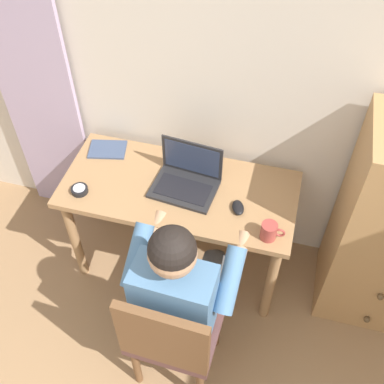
{
  "coord_description": "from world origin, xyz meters",
  "views": [
    {
      "loc": [
        0.3,
        0.21,
        2.59
      ],
      "look_at": [
        -0.11,
        1.74,
        0.81
      ],
      "focal_mm": 44.18,
      "sensor_mm": 36.0,
      "label": 1
    }
  ],
  "objects_px": {
    "computer_mouse": "(238,207)",
    "coffee_mug": "(269,231)",
    "desk": "(179,200)",
    "desk_clock": "(80,190)",
    "person_seated": "(183,282)",
    "chair": "(172,334)",
    "laptop": "(187,178)",
    "notebook_pad": "(108,149)"
  },
  "relations": [
    {
      "from": "computer_mouse",
      "to": "coffee_mug",
      "type": "bearing_deg",
      "value": -57.56
    },
    {
      "from": "desk",
      "to": "desk_clock",
      "type": "xyz_separation_m",
      "value": [
        -0.5,
        -0.17,
        0.12
      ]
    },
    {
      "from": "person_seated",
      "to": "chair",
      "type": "bearing_deg",
      "value": -91.88
    },
    {
      "from": "desk",
      "to": "coffee_mug",
      "type": "relative_size",
      "value": 10.58
    },
    {
      "from": "chair",
      "to": "laptop",
      "type": "distance_m",
      "value": 0.8
    },
    {
      "from": "computer_mouse",
      "to": "coffee_mug",
      "type": "relative_size",
      "value": 0.83
    },
    {
      "from": "person_seated",
      "to": "laptop",
      "type": "height_order",
      "value": "person_seated"
    },
    {
      "from": "chair",
      "to": "desk",
      "type": "bearing_deg",
      "value": 102.84
    },
    {
      "from": "desk",
      "to": "desk_clock",
      "type": "bearing_deg",
      "value": -161.74
    },
    {
      "from": "laptop",
      "to": "desk_clock",
      "type": "xyz_separation_m",
      "value": [
        -0.54,
        -0.2,
        -0.04
      ]
    },
    {
      "from": "laptop",
      "to": "notebook_pad",
      "type": "xyz_separation_m",
      "value": [
        -0.52,
        0.15,
        -0.05
      ]
    },
    {
      "from": "desk",
      "to": "person_seated",
      "type": "height_order",
      "value": "person_seated"
    },
    {
      "from": "chair",
      "to": "notebook_pad",
      "type": "relative_size",
      "value": 4.1
    },
    {
      "from": "person_seated",
      "to": "coffee_mug",
      "type": "relative_size",
      "value": 9.83
    },
    {
      "from": "laptop",
      "to": "desk_clock",
      "type": "bearing_deg",
      "value": -160.1
    },
    {
      "from": "chair",
      "to": "notebook_pad",
      "type": "distance_m",
      "value": 1.12
    },
    {
      "from": "desk",
      "to": "laptop",
      "type": "bearing_deg",
      "value": 38.95
    },
    {
      "from": "desk_clock",
      "to": "laptop",
      "type": "bearing_deg",
      "value": 19.9
    },
    {
      "from": "coffee_mug",
      "to": "notebook_pad",
      "type": "bearing_deg",
      "value": 159.15
    },
    {
      "from": "desk_clock",
      "to": "notebook_pad",
      "type": "xyz_separation_m",
      "value": [
        0.02,
        0.34,
        -0.01
      ]
    },
    {
      "from": "laptop",
      "to": "desk_clock",
      "type": "relative_size",
      "value": 4.04
    },
    {
      "from": "desk",
      "to": "chair",
      "type": "distance_m",
      "value": 0.74
    },
    {
      "from": "desk",
      "to": "chair",
      "type": "bearing_deg",
      "value": -77.16
    },
    {
      "from": "desk",
      "to": "computer_mouse",
      "type": "distance_m",
      "value": 0.37
    },
    {
      "from": "laptop",
      "to": "notebook_pad",
      "type": "bearing_deg",
      "value": 164.26
    },
    {
      "from": "chair",
      "to": "notebook_pad",
      "type": "height_order",
      "value": "chair"
    },
    {
      "from": "desk",
      "to": "chair",
      "type": "height_order",
      "value": "chair"
    },
    {
      "from": "laptop",
      "to": "computer_mouse",
      "type": "relative_size",
      "value": 3.64
    },
    {
      "from": "desk_clock",
      "to": "chair",
      "type": "bearing_deg",
      "value": -39.35
    },
    {
      "from": "computer_mouse",
      "to": "notebook_pad",
      "type": "xyz_separation_m",
      "value": [
        -0.82,
        0.24,
        -0.01
      ]
    },
    {
      "from": "person_seated",
      "to": "laptop",
      "type": "bearing_deg",
      "value": 103.28
    },
    {
      "from": "chair",
      "to": "coffee_mug",
      "type": "bearing_deg",
      "value": 55.0
    },
    {
      "from": "notebook_pad",
      "to": "coffee_mug",
      "type": "xyz_separation_m",
      "value": [
        1.0,
        -0.38,
        0.04
      ]
    },
    {
      "from": "person_seated",
      "to": "laptop",
      "type": "relative_size",
      "value": 3.25
    },
    {
      "from": "chair",
      "to": "computer_mouse",
      "type": "relative_size",
      "value": 8.62
    },
    {
      "from": "desk",
      "to": "coffee_mug",
      "type": "xyz_separation_m",
      "value": [
        0.52,
        -0.2,
        0.15
      ]
    },
    {
      "from": "chair",
      "to": "desk_clock",
      "type": "distance_m",
      "value": 0.89
    },
    {
      "from": "notebook_pad",
      "to": "desk_clock",
      "type": "bearing_deg",
      "value": -106.23
    },
    {
      "from": "desk_clock",
      "to": "coffee_mug",
      "type": "bearing_deg",
      "value": -2.18
    },
    {
      "from": "computer_mouse",
      "to": "chair",
      "type": "bearing_deg",
      "value": -125.95
    },
    {
      "from": "desk",
      "to": "laptop",
      "type": "relative_size",
      "value": 3.49
    },
    {
      "from": "desk",
      "to": "notebook_pad",
      "type": "xyz_separation_m",
      "value": [
        -0.48,
        0.17,
        0.11
      ]
    }
  ]
}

